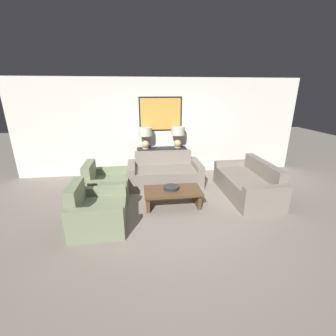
# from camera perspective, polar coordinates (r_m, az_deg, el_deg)

# --- Properties ---
(ground_plane) EXTENTS (20.00, 20.00, 0.00)m
(ground_plane) POSITION_cam_1_polar(r_m,az_deg,el_deg) (4.62, 1.15, -10.87)
(ground_plane) COLOR slate
(back_wall) EXTENTS (7.94, 0.12, 2.65)m
(back_wall) POSITION_cam_1_polar(r_m,az_deg,el_deg) (6.44, -1.90, 10.31)
(back_wall) COLOR beige
(back_wall) RESTS_ON ground_plane
(console_table) EXTENTS (1.37, 0.40, 0.79)m
(console_table) POSITION_cam_1_polar(r_m,az_deg,el_deg) (6.38, -1.57, 1.61)
(console_table) COLOR black
(console_table) RESTS_ON ground_plane
(table_lamp_left) EXTENTS (0.37, 0.37, 0.58)m
(table_lamp_left) POSITION_cam_1_polar(r_m,az_deg,el_deg) (6.16, -5.84, 8.43)
(table_lamp_left) COLOR tan
(table_lamp_left) RESTS_ON console_table
(table_lamp_right) EXTENTS (0.37, 0.37, 0.58)m
(table_lamp_right) POSITION_cam_1_polar(r_m,az_deg,el_deg) (6.25, 2.51, 8.66)
(table_lamp_right) COLOR tan
(table_lamp_right) RESTS_ON console_table
(couch_by_back_wall) EXTENTS (1.84, 0.93, 0.80)m
(couch_by_back_wall) POSITION_cam_1_polar(r_m,az_deg,el_deg) (5.77, -0.87, -1.51)
(couch_by_back_wall) COLOR slate
(couch_by_back_wall) RESTS_ON ground_plane
(couch_by_side) EXTENTS (0.93, 1.84, 0.80)m
(couch_by_side) POSITION_cam_1_polar(r_m,az_deg,el_deg) (5.48, 19.57, -3.80)
(couch_by_side) COLOR slate
(couch_by_side) RESTS_ON ground_plane
(coffee_table) EXTENTS (1.17, 0.63, 0.37)m
(coffee_table) POSITION_cam_1_polar(r_m,az_deg,el_deg) (4.69, 1.18, -6.61)
(coffee_table) COLOR #4C331E
(coffee_table) RESTS_ON ground_plane
(decorative_bowl) EXTENTS (0.32, 0.32, 0.06)m
(decorative_bowl) POSITION_cam_1_polar(r_m,az_deg,el_deg) (4.68, 0.83, -4.99)
(decorative_bowl) COLOR #232328
(decorative_bowl) RESTS_ON coffee_table
(armchair_near_back_wall) EXTENTS (0.91, 0.98, 0.83)m
(armchair_near_back_wall) POSITION_cam_1_polar(r_m,az_deg,el_deg) (5.24, -15.52, -4.44)
(armchair_near_back_wall) COLOR #707A5B
(armchair_near_back_wall) RESTS_ON ground_plane
(armchair_near_camera) EXTENTS (0.91, 0.98, 0.83)m
(armchair_near_camera) POSITION_cam_1_polar(r_m,az_deg,el_deg) (4.21, -17.58, -10.66)
(armchair_near_camera) COLOR #707A5B
(armchair_near_camera) RESTS_ON ground_plane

